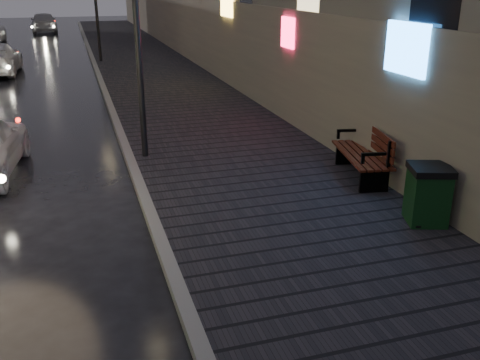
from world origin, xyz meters
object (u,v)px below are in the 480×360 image
(trash_bin, at_px, (428,194))
(bench, at_px, (365,153))
(lamp_near, at_px, (135,3))
(car_far, at_px, (44,22))

(trash_bin, bearing_deg, bench, 105.31)
(lamp_near, distance_m, trash_bin, 6.95)
(lamp_near, relative_size, bench, 2.52)
(bench, bearing_deg, lamp_near, 157.61)
(bench, bearing_deg, car_far, 112.40)
(lamp_near, bearing_deg, bench, -33.79)
(lamp_near, distance_m, car_far, 34.89)
(lamp_near, height_order, car_far, lamp_near)
(trash_bin, xyz_separation_m, car_far, (-7.13, 39.61, 0.14))
(bench, bearing_deg, trash_bin, -81.85)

